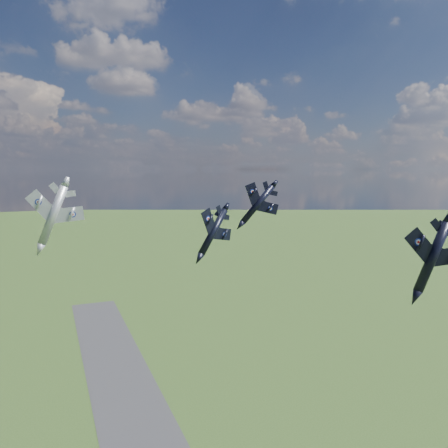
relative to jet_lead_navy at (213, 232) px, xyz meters
name	(u,v)px	position (x,y,z in m)	size (l,w,h in m)	color
jet_lead_navy	(213,232)	(0.00, 0.00, 0.00)	(9.92, 13.83, 2.86)	black
jet_right_navy	(432,257)	(15.88, -36.59, 0.80)	(9.27, 12.92, 2.67)	black
jet_high_navy	(258,204)	(10.52, 2.22, 4.80)	(9.38, 13.08, 2.71)	black
jet_left_silver	(53,215)	(-28.16, 8.15, 3.55)	(11.18, 15.59, 3.23)	#A6AAB1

